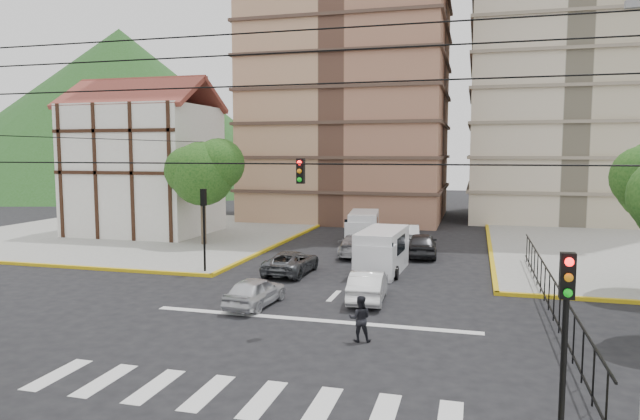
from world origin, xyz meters
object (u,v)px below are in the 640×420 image
(van_left_lane, at_px, (363,228))
(car_white_front_right, at_px, (368,286))
(van_right_lane, at_px, (381,252))
(pedestrian_crosswalk, at_px, (360,319))
(traffic_light_nw, at_px, (204,216))
(car_silver_front_left, at_px, (255,291))
(traffic_light_se, at_px, (565,326))

(van_left_lane, height_order, car_white_front_right, van_left_lane)
(van_right_lane, bearing_deg, pedestrian_crosswalk, -81.37)
(traffic_light_nw, xyz_separation_m, pedestrian_crosswalk, (10.14, -8.55, -2.32))
(van_right_lane, bearing_deg, car_silver_front_left, -114.08)
(traffic_light_nw, relative_size, van_left_lane, 0.86)
(traffic_light_se, bearing_deg, traffic_light_nw, 135.00)
(traffic_light_se, distance_m, car_silver_front_left, 14.99)
(van_right_lane, bearing_deg, car_white_front_right, -83.29)
(van_left_lane, relative_size, car_silver_front_left, 1.39)
(van_right_lane, distance_m, pedestrian_crosswalk, 11.24)
(van_left_lane, distance_m, car_white_front_right, 15.88)
(traffic_light_se, height_order, car_white_front_right, traffic_light_se)
(van_left_lane, distance_m, pedestrian_crosswalk, 21.27)
(van_right_lane, bearing_deg, van_left_lane, 109.64)
(pedestrian_crosswalk, bearing_deg, car_silver_front_left, -42.64)
(traffic_light_se, distance_m, pedestrian_crosswalk, 9.21)
(van_right_lane, distance_m, van_left_lane, 10.14)
(traffic_light_nw, distance_m, car_silver_front_left, 7.69)
(traffic_light_nw, height_order, van_right_lane, traffic_light_nw)
(traffic_light_nw, bearing_deg, car_white_front_right, -18.72)
(car_silver_front_left, bearing_deg, traffic_light_nw, -41.51)
(traffic_light_nw, relative_size, van_right_lane, 0.84)
(traffic_light_nw, height_order, van_left_lane, traffic_light_nw)
(car_silver_front_left, xyz_separation_m, pedestrian_crosswalk, (5.15, -3.26, 0.16))
(van_right_lane, xyz_separation_m, car_silver_front_left, (-4.08, -7.92, -0.50))
(traffic_light_se, bearing_deg, van_right_lane, 109.71)
(van_right_lane, height_order, car_white_front_right, van_right_lane)
(van_right_lane, distance_m, car_white_front_right, 5.85)
(traffic_light_nw, distance_m, pedestrian_crosswalk, 13.47)
(van_left_lane, xyz_separation_m, car_silver_front_left, (-1.20, -17.64, -0.45))
(car_white_front_right, bearing_deg, car_silver_front_left, 21.29)
(car_white_front_right, bearing_deg, van_left_lane, -82.28)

